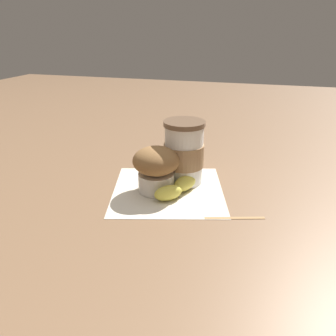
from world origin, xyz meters
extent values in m
plane|color=brown|center=(0.00, 0.00, 0.00)|extent=(3.00, 3.00, 0.00)
cube|color=beige|center=(0.00, 0.00, 0.00)|extent=(0.28, 0.28, 0.00)
cylinder|color=white|center=(-0.05, 0.02, 0.07)|extent=(0.08, 0.08, 0.13)
cylinder|color=brown|center=(-0.05, 0.02, 0.14)|extent=(0.09, 0.09, 0.01)
cylinder|color=#997551|center=(-0.05, 0.02, 0.06)|extent=(0.09, 0.09, 0.05)
cylinder|color=white|center=(0.01, -0.02, 0.02)|extent=(0.08, 0.08, 0.04)
ellipsoid|color=olive|center=(0.01, -0.02, 0.07)|extent=(0.10, 0.10, 0.06)
ellipsoid|color=#D6CC4C|center=(0.04, 0.01, 0.02)|extent=(0.06, 0.06, 0.03)
ellipsoid|color=#D6CC4C|center=(-0.01, 0.03, 0.02)|extent=(0.08, 0.05, 0.03)
ellipsoid|color=#D6CC4C|center=(-0.07, 0.03, 0.02)|extent=(0.07, 0.04, 0.03)
ellipsoid|color=brown|center=(-0.12, -0.01, 0.02)|extent=(0.06, 0.06, 0.03)
cube|color=#9E7547|center=(0.07, 0.15, 0.00)|extent=(0.04, 0.11, 0.00)
camera|label=1|loc=(0.60, 0.17, 0.32)|focal=35.00mm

